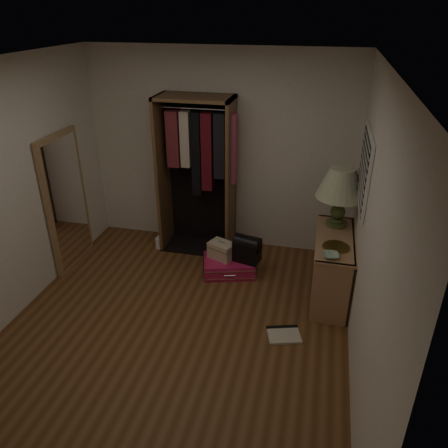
{
  "coord_description": "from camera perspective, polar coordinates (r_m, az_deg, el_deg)",
  "views": [
    {
      "loc": [
        1.31,
        -3.33,
        3.03
      ],
      "look_at": [
        0.3,
        0.95,
        0.8
      ],
      "focal_mm": 35.0,
      "sensor_mm": 36.0,
      "label": 1
    }
  ],
  "objects": [
    {
      "name": "open_wardrobe",
      "position": [
        5.62,
        -3.18,
        8.05
      ],
      "size": [
        1.0,
        0.5,
        2.05
      ],
      "color": "brown",
      "rests_on": "ground"
    },
    {
      "name": "floor_mirror",
      "position": [
        5.71,
        -19.88,
        2.75
      ],
      "size": [
        0.06,
        0.8,
        1.7
      ],
      "color": "#A0784D",
      "rests_on": "ground"
    },
    {
      "name": "table_lamp",
      "position": [
        4.98,
        15.08,
        5.03
      ],
      "size": [
        0.65,
        0.65,
        0.69
      ],
      "rotation": [
        0.0,
        0.0,
        0.2
      ],
      "color": "#424F26",
      "rests_on": "console_bookshelf"
    },
    {
      "name": "floor_book",
      "position": [
        4.64,
        7.78,
        -14.01
      ],
      "size": [
        0.39,
        0.35,
        0.03
      ],
      "rotation": [
        0.0,
        0.0,
        0.29
      ],
      "color": "beige",
      "rests_on": "ground"
    },
    {
      "name": "white_jug",
      "position": [
        6.08,
        -8.45,
        -2.46
      ],
      "size": [
        0.13,
        0.13,
        0.19
      ],
      "rotation": [
        0.0,
        0.0,
        -0.23
      ],
      "color": "white",
      "rests_on": "ground"
    },
    {
      "name": "black_bag",
      "position": [
        5.32,
        3.03,
        -3.14
      ],
      "size": [
        0.35,
        0.27,
        0.34
      ],
      "rotation": [
        0.0,
        0.0,
        -0.24
      ],
      "color": "black",
      "rests_on": "pink_suitcase"
    },
    {
      "name": "pink_suitcase",
      "position": [
        5.48,
        0.62,
        -5.45
      ],
      "size": [
        0.74,
        0.62,
        0.19
      ],
      "rotation": [
        0.0,
        0.0,
        0.28
      ],
      "color": "#C4174E",
      "rests_on": "ground"
    },
    {
      "name": "console_bookshelf",
      "position": [
        5.1,
        13.94,
        -5.06
      ],
      "size": [
        0.42,
        1.12,
        0.75
      ],
      "color": "#A77651",
      "rests_on": "ground"
    },
    {
      "name": "train_case",
      "position": [
        5.41,
        -0.31,
        -3.43
      ],
      "size": [
        0.37,
        0.32,
        0.22
      ],
      "rotation": [
        0.0,
        0.0,
        -0.41
      ],
      "color": "#C4B396",
      "rests_on": "pink_suitcase"
    },
    {
      "name": "room_walls",
      "position": [
        3.9,
        -6.28,
        3.65
      ],
      "size": [
        3.52,
        4.02,
        2.6
      ],
      "color": "silver",
      "rests_on": "ground"
    },
    {
      "name": "brass_tray",
      "position": [
        4.7,
        14.4,
        -2.93
      ],
      "size": [
        0.36,
        0.36,
        0.02
      ],
      "rotation": [
        0.0,
        0.0,
        0.38
      ],
      "color": "#A6893F",
      "rests_on": "console_bookshelf"
    },
    {
      "name": "ground",
      "position": [
        4.69,
        -6.42,
        -13.58
      ],
      "size": [
        4.0,
        4.0,
        0.0
      ],
      "primitive_type": "plane",
      "color": "brown",
      "rests_on": "ground"
    },
    {
      "name": "ceramic_bowl",
      "position": [
        4.51,
        13.77,
        -4.03
      ],
      "size": [
        0.19,
        0.19,
        0.04
      ],
      "primitive_type": "imported",
      "rotation": [
        0.0,
        0.0,
        0.16
      ],
      "color": "#A1C2A7",
      "rests_on": "console_bookshelf"
    }
  ]
}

